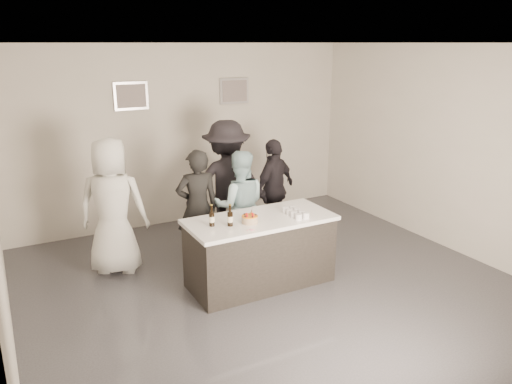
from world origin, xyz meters
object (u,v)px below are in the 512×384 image
person_main_black (198,207)px  person_guest_back (227,184)px  person_main_blue (240,206)px  cake (250,220)px  beer_bottle_b (230,215)px  bar_counter (260,251)px  person_guest_left (113,206)px  person_guest_right (274,189)px  beer_bottle_a (212,216)px

person_main_black → person_guest_back: 0.80m
person_main_blue → person_main_black: bearing=8.0°
cake → beer_bottle_b: size_ratio=0.77×
bar_counter → beer_bottle_b: size_ratio=7.15×
bar_counter → person_main_black: bearing=114.1°
beer_bottle_b → person_guest_left: bearing=129.1°
person_guest_right → person_guest_back: 0.80m
cake → beer_bottle_a: bearing=165.2°
cake → person_main_blue: size_ratio=0.13×
person_main_black → beer_bottle_b: bearing=99.7°
beer_bottle_a → person_main_blue: bearing=46.7°
person_guest_left → person_guest_right: size_ratio=1.16×
cake → person_main_blue: 1.02m
bar_counter → person_guest_right: size_ratio=1.17×
person_guest_right → person_main_blue: bearing=4.9°
person_guest_right → beer_bottle_b: bearing=19.7°
person_guest_left → beer_bottle_b: bearing=156.5°
cake → person_guest_back: person_guest_back is taller
bar_counter → beer_bottle_a: 0.87m
bar_counter → cake: cake is taller
person_main_black → person_guest_left: person_guest_left is taller
person_main_black → person_main_blue: (0.58, -0.14, -0.02)m
person_main_blue → person_guest_left: (-1.67, 0.41, 0.13)m
beer_bottle_a → person_guest_back: person_guest_back is taller
person_guest_right → person_guest_back: person_guest_back is taller
beer_bottle_a → beer_bottle_b: bearing=-26.6°
beer_bottle_a → person_main_blue: size_ratio=0.16×
beer_bottle_a → person_guest_back: bearing=58.6°
beer_bottle_b → person_main_black: 1.09m
person_main_blue → person_guest_back: person_guest_back is taller
person_main_blue → person_guest_back: (0.07, 0.57, 0.17)m
cake → beer_bottle_b: beer_bottle_b is taller
beer_bottle_b → person_guest_back: size_ratio=0.14×
person_main_blue → person_guest_left: size_ratio=0.86×
person_guest_left → bar_counter: bearing=168.1°
person_main_black → person_guest_right: 1.47m
bar_counter → beer_bottle_a: (-0.65, 0.02, 0.58)m
person_main_black → person_guest_back: size_ratio=0.85×
cake → beer_bottle_b: bearing=175.3°
person_guest_left → person_guest_back: bearing=-147.2°
person_guest_right → person_guest_back: bearing=-31.2°
person_guest_left → person_guest_back: 1.75m
bar_counter → person_main_black: 1.15m
person_main_black → person_guest_right: size_ratio=1.03×
person_guest_left → person_main_black: bearing=-166.3°
cake → person_guest_right: (1.18, 1.43, -0.14)m
beer_bottle_a → beer_bottle_b: 0.22m
cake → beer_bottle_a: beer_bottle_a is taller
person_guest_left → beer_bottle_a: bearing=153.1°
beer_bottle_a → person_main_black: 1.01m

